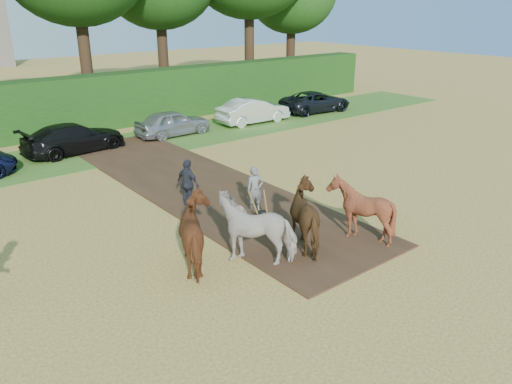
% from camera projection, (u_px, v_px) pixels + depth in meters
% --- Properties ---
extents(ground, '(120.00, 120.00, 0.00)m').
position_uv_depth(ground, '(290.00, 266.00, 13.55)').
color(ground, gold).
rests_on(ground, ground).
extents(earth_strip, '(4.50, 17.00, 0.05)m').
position_uv_depth(earth_strip, '(198.00, 185.00, 19.53)').
color(earth_strip, '#472D1C').
rests_on(earth_strip, ground).
extents(grass_verge, '(50.00, 5.00, 0.03)m').
position_uv_depth(grass_verge, '(92.00, 153.00, 23.77)').
color(grass_verge, '#38601E').
rests_on(grass_verge, ground).
extents(hedgerow, '(46.00, 1.60, 3.00)m').
position_uv_depth(hedgerow, '(56.00, 107.00, 26.52)').
color(hedgerow, '#14380F').
rests_on(hedgerow, ground).
extents(spectator_far, '(0.61, 1.08, 1.73)m').
position_uv_depth(spectator_far, '(188.00, 184.00, 17.19)').
color(spectator_far, '#22232D').
rests_on(spectator_far, ground).
extents(plough_team, '(6.64, 4.99, 1.91)m').
position_uv_depth(plough_team, '(284.00, 220.00, 14.09)').
color(plough_team, brown).
rests_on(plough_team, ground).
extents(parked_cars, '(35.75, 3.44, 1.47)m').
position_uv_depth(parked_cars, '(104.00, 136.00, 24.07)').
color(parked_cars, '#AEB1B5').
rests_on(parked_cars, ground).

